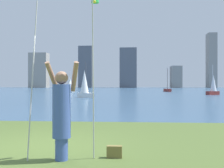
{
  "coord_description": "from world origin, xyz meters",
  "views": [
    {
      "loc": [
        2.25,
        -6.5,
        1.5
      ],
      "look_at": [
        0.63,
        15.56,
        1.5
      ],
      "focal_mm": 44.47,
      "sensor_mm": 36.0,
      "label": 1
    }
  ],
  "objects_px": {
    "bag": "(114,152)",
    "sailboat_6": "(70,84)",
    "sailboat_5": "(167,90)",
    "sailboat_4": "(213,86)",
    "person": "(62,111)",
    "sailboat_7": "(85,85)"
  },
  "relations": [
    {
      "from": "bag",
      "to": "sailboat_6",
      "type": "xyz_separation_m",
      "value": [
        -11.15,
        44.71,
        1.34
      ]
    },
    {
      "from": "sailboat_5",
      "to": "sailboat_6",
      "type": "distance_m",
      "value": 19.13
    },
    {
      "from": "bag",
      "to": "sailboat_4",
      "type": "relative_size",
      "value": 0.07
    },
    {
      "from": "bag",
      "to": "sailboat_5",
      "type": "height_order",
      "value": "sailboat_5"
    },
    {
      "from": "sailboat_4",
      "to": "sailboat_6",
      "type": "relative_size",
      "value": 1.07
    },
    {
      "from": "person",
      "to": "bag",
      "type": "relative_size",
      "value": 6.31
    },
    {
      "from": "sailboat_4",
      "to": "bag",
      "type": "bearing_deg",
      "value": -108.9
    },
    {
      "from": "bag",
      "to": "sailboat_7",
      "type": "height_order",
      "value": "sailboat_7"
    },
    {
      "from": "bag",
      "to": "sailboat_4",
      "type": "distance_m",
      "value": 35.91
    },
    {
      "from": "sailboat_4",
      "to": "sailboat_6",
      "type": "height_order",
      "value": "sailboat_4"
    },
    {
      "from": "sailboat_4",
      "to": "sailboat_7",
      "type": "height_order",
      "value": "sailboat_4"
    },
    {
      "from": "sailboat_6",
      "to": "sailboat_5",
      "type": "bearing_deg",
      "value": 15.1
    },
    {
      "from": "sailboat_7",
      "to": "sailboat_5",
      "type": "bearing_deg",
      "value": 64.44
    },
    {
      "from": "person",
      "to": "sailboat_5",
      "type": "xyz_separation_m",
      "value": [
        8.31,
        49.94,
        -0.6
      ]
    },
    {
      "from": "sailboat_5",
      "to": "sailboat_6",
      "type": "xyz_separation_m",
      "value": [
        -18.44,
        -4.98,
        1.1
      ]
    },
    {
      "from": "sailboat_6",
      "to": "sailboat_7",
      "type": "distance_m",
      "value": 21.3
    },
    {
      "from": "bag",
      "to": "sailboat_5",
      "type": "bearing_deg",
      "value": 81.66
    },
    {
      "from": "bag",
      "to": "sailboat_4",
      "type": "xyz_separation_m",
      "value": [
        11.63,
        33.95,
        1.14
      ]
    },
    {
      "from": "sailboat_6",
      "to": "bag",
      "type": "bearing_deg",
      "value": -75.99
    },
    {
      "from": "person",
      "to": "sailboat_4",
      "type": "xyz_separation_m",
      "value": [
        12.65,
        34.2,
        0.31
      ]
    },
    {
      "from": "sailboat_5",
      "to": "sailboat_6",
      "type": "bearing_deg",
      "value": -164.9
    },
    {
      "from": "sailboat_4",
      "to": "person",
      "type": "bearing_deg",
      "value": -110.3
    }
  ]
}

